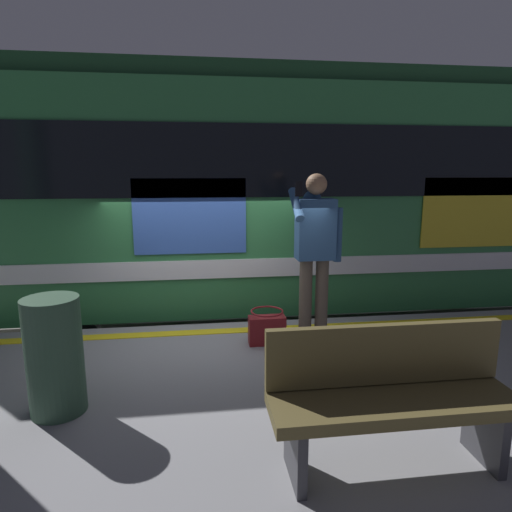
{
  "coord_description": "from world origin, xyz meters",
  "views": [
    {
      "loc": [
        0.08,
        5.2,
        2.87
      ],
      "look_at": [
        -0.57,
        0.3,
        1.91
      ],
      "focal_mm": 30.63,
      "sensor_mm": 36.0,
      "label": 1
    }
  ],
  "objects_px": {
    "train_carriage": "(308,190)",
    "trash_bin": "(55,356)",
    "handbag": "(267,328)",
    "passenger": "(315,245)",
    "bench": "(391,393)"
  },
  "relations": [
    {
      "from": "passenger",
      "to": "handbag",
      "type": "height_order",
      "value": "passenger"
    },
    {
      "from": "train_carriage",
      "to": "handbag",
      "type": "distance_m",
      "value": 3.1
    },
    {
      "from": "handbag",
      "to": "passenger",
      "type": "bearing_deg",
      "value": 179.33
    },
    {
      "from": "passenger",
      "to": "bench",
      "type": "height_order",
      "value": "passenger"
    },
    {
      "from": "train_carriage",
      "to": "handbag",
      "type": "xyz_separation_m",
      "value": [
        1.07,
        2.56,
        -1.38
      ]
    },
    {
      "from": "handbag",
      "to": "trash_bin",
      "type": "xyz_separation_m",
      "value": [
        1.84,
        1.14,
        0.29
      ]
    },
    {
      "from": "train_carriage",
      "to": "passenger",
      "type": "height_order",
      "value": "train_carriage"
    },
    {
      "from": "bench",
      "to": "trash_bin",
      "type": "height_order",
      "value": "trash_bin"
    },
    {
      "from": "train_carriage",
      "to": "trash_bin",
      "type": "distance_m",
      "value": 4.83
    },
    {
      "from": "train_carriage",
      "to": "handbag",
      "type": "bearing_deg",
      "value": 67.21
    },
    {
      "from": "train_carriage",
      "to": "trash_bin",
      "type": "relative_size",
      "value": 11.64
    },
    {
      "from": "handbag",
      "to": "trash_bin",
      "type": "distance_m",
      "value": 2.18
    },
    {
      "from": "passenger",
      "to": "bench",
      "type": "distance_m",
      "value": 2.16
    },
    {
      "from": "handbag",
      "to": "trash_bin",
      "type": "height_order",
      "value": "trash_bin"
    },
    {
      "from": "passenger",
      "to": "trash_bin",
      "type": "distance_m",
      "value": 2.69
    }
  ]
}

